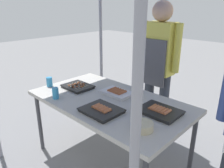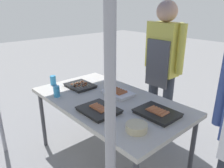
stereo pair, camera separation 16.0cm
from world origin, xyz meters
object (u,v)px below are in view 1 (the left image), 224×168
(tray_pork_links, at_px, (101,110))
(drink_cup_near_edge, at_px, (55,93))
(drink_cup_by_wok, at_px, (49,82))
(condiment_bowl, at_px, (143,126))
(vendor_woman, at_px, (159,61))
(tray_grilled_sausages, at_px, (159,111))
(tray_meat_skewers, at_px, (78,87))
(stall_table, at_px, (109,104))
(tray_spring_rolls, at_px, (117,92))

(tray_pork_links, bearing_deg, drink_cup_near_edge, -168.16)
(drink_cup_near_edge, height_order, drink_cup_by_wok, drink_cup_near_edge)
(tray_pork_links, distance_m, condiment_bowl, 0.43)
(drink_cup_near_edge, height_order, vendor_woman, vendor_woman)
(tray_grilled_sausages, bearing_deg, tray_meat_skewers, -173.02)
(tray_pork_links, height_order, drink_cup_by_wok, drink_cup_by_wok)
(tray_pork_links, xyz_separation_m, drink_cup_by_wok, (-0.89, 0.03, 0.03))
(stall_table, xyz_separation_m, tray_spring_rolls, (-0.03, 0.15, 0.07))
(tray_grilled_sausages, relative_size, tray_spring_rolls, 1.07)
(tray_spring_rolls, relative_size, vendor_woman, 0.19)
(stall_table, distance_m, tray_grilled_sausages, 0.54)
(tray_pork_links, xyz_separation_m, tray_spring_rolls, (-0.18, 0.39, 0.00))
(drink_cup_near_edge, bearing_deg, tray_pork_links, 11.84)
(tray_grilled_sausages, distance_m, drink_cup_near_edge, 1.03)
(tray_grilled_sausages, relative_size, tray_pork_links, 1.04)
(tray_grilled_sausages, relative_size, drink_cup_by_wok, 3.26)
(stall_table, bearing_deg, tray_pork_links, -58.12)
(tray_grilled_sausages, distance_m, tray_spring_rolls, 0.55)
(condiment_bowl, height_order, vendor_woman, vendor_woman)
(tray_pork_links, relative_size, condiment_bowl, 2.05)
(tray_grilled_sausages, distance_m, vendor_woman, 0.87)
(tray_spring_rolls, distance_m, drink_cup_by_wok, 0.80)
(tray_pork_links, bearing_deg, tray_meat_skewers, 160.65)
(stall_table, xyz_separation_m, tray_grilled_sausages, (0.52, 0.10, 0.07))
(tray_pork_links, xyz_separation_m, drink_cup_near_edge, (-0.54, -0.11, 0.04))
(tray_pork_links, height_order, drink_cup_near_edge, drink_cup_near_edge)
(condiment_bowl, distance_m, vendor_woman, 1.16)
(tray_pork_links, bearing_deg, stall_table, 121.88)
(drink_cup_near_edge, bearing_deg, condiment_bowl, 7.85)
(tray_grilled_sausages, height_order, tray_spring_rolls, tray_spring_rolls)
(drink_cup_near_edge, bearing_deg, drink_cup_by_wok, 157.95)
(drink_cup_near_edge, bearing_deg, tray_spring_rolls, 53.85)
(tray_meat_skewers, relative_size, condiment_bowl, 1.94)
(stall_table, xyz_separation_m, drink_cup_near_edge, (-0.40, -0.35, 0.11))
(tray_meat_skewers, bearing_deg, drink_cup_near_edge, -77.45)
(tray_meat_skewers, relative_size, drink_cup_near_edge, 2.79)
(condiment_bowl, distance_m, drink_cup_by_wok, 1.32)
(tray_grilled_sausages, bearing_deg, vendor_woman, 124.30)
(drink_cup_near_edge, bearing_deg, vendor_woman, 68.75)
(tray_meat_skewers, relative_size, tray_spring_rolls, 0.97)
(tray_grilled_sausages, distance_m, tray_pork_links, 0.51)
(condiment_bowl, bearing_deg, drink_cup_by_wok, 179.71)
(stall_table, relative_size, drink_cup_near_edge, 14.01)
(stall_table, relative_size, tray_pork_links, 4.75)
(stall_table, height_order, drink_cup_by_wok, drink_cup_by_wok)
(condiment_bowl, xyz_separation_m, drink_cup_by_wok, (-1.32, 0.01, 0.02))
(tray_meat_skewers, bearing_deg, tray_pork_links, -19.35)
(tray_grilled_sausages, distance_m, tray_meat_skewers, 1.00)
(drink_cup_near_edge, relative_size, drink_cup_by_wok, 1.06)
(stall_table, xyz_separation_m, vendor_woman, (0.05, 0.80, 0.31))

